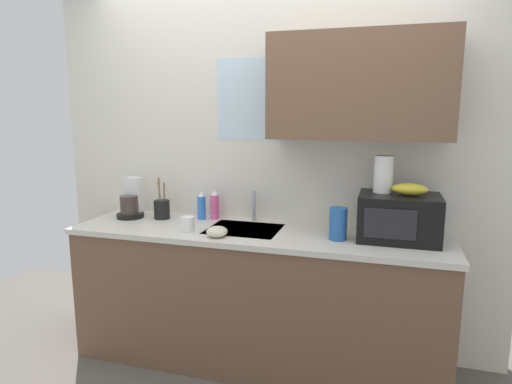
{
  "coord_description": "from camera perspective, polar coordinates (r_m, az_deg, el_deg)",
  "views": [
    {
      "loc": [
        0.77,
        -2.6,
        1.65
      ],
      "look_at": [
        0.0,
        0.0,
        1.15
      ],
      "focal_mm": 31.0,
      "sensor_mm": 36.0,
      "label": 1
    }
  ],
  "objects": [
    {
      "name": "kitchen_wall_assembly",
      "position": [
        2.99,
        3.97,
        4.98
      ],
      "size": [
        3.16,
        0.42,
        2.5
      ],
      "color": "silver",
      "rests_on": "ground"
    },
    {
      "name": "cereal_canister",
      "position": [
        2.64,
        10.55,
        -4.05
      ],
      "size": [
        0.1,
        0.1,
        0.19
      ],
      "primitive_type": "cylinder",
      "color": "#2659A5",
      "rests_on": "counter_unit"
    },
    {
      "name": "microwave",
      "position": [
        2.72,
        17.94,
        -3.14
      ],
      "size": [
        0.46,
        0.35,
        0.27
      ],
      "color": "black",
      "rests_on": "counter_unit"
    },
    {
      "name": "banana_bunch",
      "position": [
        2.69,
        19.21,
        0.34
      ],
      "size": [
        0.2,
        0.11,
        0.07
      ],
      "primitive_type": "ellipsoid",
      "color": "gold",
      "rests_on": "microwave"
    },
    {
      "name": "counter_unit",
      "position": [
        2.96,
        -0.03,
        -13.27
      ],
      "size": [
        2.39,
        0.63,
        0.9
      ],
      "color": "brown",
      "rests_on": "ground"
    },
    {
      "name": "dish_soap_bottle_blue",
      "position": [
        3.11,
        -7.05,
        -1.83
      ],
      "size": [
        0.06,
        0.06,
        0.2
      ],
      "color": "blue",
      "rests_on": "counter_unit"
    },
    {
      "name": "paper_towel_roll",
      "position": [
        2.72,
        16.12,
        2.23
      ],
      "size": [
        0.11,
        0.11,
        0.22
      ],
      "primitive_type": "cylinder",
      "color": "white",
      "rests_on": "microwave"
    },
    {
      "name": "coffee_maker",
      "position": [
        3.28,
        -15.71,
        -1.3
      ],
      "size": [
        0.19,
        0.21,
        0.28
      ],
      "color": "black",
      "rests_on": "counter_unit"
    },
    {
      "name": "utensil_crock",
      "position": [
        3.18,
        -12.06,
        -2.13
      ],
      "size": [
        0.11,
        0.11,
        0.29
      ],
      "color": "black",
      "rests_on": "counter_unit"
    },
    {
      "name": "dish_soap_bottle_pink",
      "position": [
        3.11,
        -5.36,
        -1.74
      ],
      "size": [
        0.06,
        0.06,
        0.21
      ],
      "color": "#E55999",
      "rests_on": "counter_unit"
    },
    {
      "name": "small_bowl",
      "position": [
        2.68,
        -5.07,
        -5.11
      ],
      "size": [
        0.13,
        0.13,
        0.06
      ],
      "primitive_type": "ellipsoid",
      "color": "beige",
      "rests_on": "counter_unit"
    },
    {
      "name": "sink_faucet",
      "position": [
        3.04,
        -0.28,
        -1.78
      ],
      "size": [
        0.03,
        0.03,
        0.21
      ],
      "primitive_type": "cylinder",
      "color": "#B2B5BA",
      "rests_on": "counter_unit"
    },
    {
      "name": "mug_white",
      "position": [
        2.82,
        -8.8,
        -4.12
      ],
      "size": [
        0.08,
        0.08,
        0.09
      ],
      "primitive_type": "cylinder",
      "color": "white",
      "rests_on": "counter_unit"
    }
  ]
}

